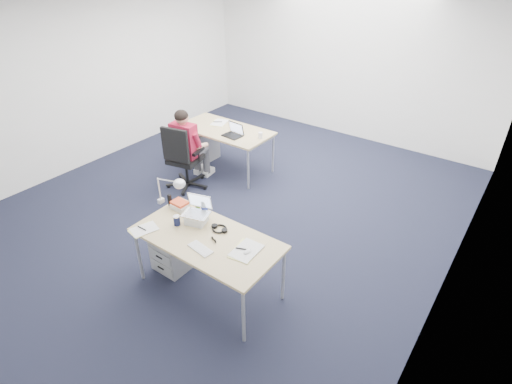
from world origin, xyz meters
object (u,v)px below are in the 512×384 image
(drawer_pedestal_near, at_px, (176,246))
(bear_figurine, at_px, (198,205))
(office_chair, at_px, (185,170))
(drawer_pedestal_far, at_px, (202,145))
(can_koozie, at_px, (177,220))
(headphones, at_px, (219,228))
(sunglasses, at_px, (214,240))
(silver_laptop, at_px, (196,211))
(desk_far, at_px, (225,132))
(desk_lamp, at_px, (167,190))
(cordless_phone, at_px, (170,200))
(desk_near, at_px, (207,241))
(far_cup, at_px, (260,135))
(computer_mouse, at_px, (247,252))
(dark_laptop, at_px, (232,130))
(seated_person, at_px, (190,146))
(water_bottle, at_px, (204,207))
(wireless_keyboard, at_px, (200,249))
(book_stack, at_px, (180,205))

(drawer_pedestal_near, relative_size, bear_figurine, 4.15)
(bear_figurine, bearing_deg, office_chair, 135.29)
(drawer_pedestal_far, distance_m, bear_figurine, 2.83)
(drawer_pedestal_far, xyz_separation_m, can_koozie, (1.88, -2.41, 0.51))
(headphones, xyz_separation_m, sunglasses, (0.08, -0.18, -0.01))
(silver_laptop, xyz_separation_m, bear_figurine, (-0.16, 0.19, -0.08))
(desk_far, distance_m, desk_lamp, 2.41)
(can_koozie, bearing_deg, cordless_phone, 146.90)
(office_chair, bearing_deg, desk_near, -51.82)
(drawer_pedestal_near, distance_m, headphones, 0.79)
(headphones, distance_m, far_cup, 2.46)
(computer_mouse, relative_size, bear_figurine, 0.70)
(drawer_pedestal_near, relative_size, dark_laptop, 1.82)
(drawer_pedestal_far, bearing_deg, seated_person, -58.86)
(water_bottle, relative_size, bear_figurine, 1.83)
(wireless_keyboard, height_order, desk_lamp, desk_lamp)
(desk_far, xyz_separation_m, can_koozie, (1.31, -2.39, 0.10))
(can_koozie, xyz_separation_m, sunglasses, (0.51, 0.02, -0.05))
(desk_near, bearing_deg, computer_mouse, 5.35)
(drawer_pedestal_far, relative_size, cordless_phone, 3.63)
(bear_figurine, xyz_separation_m, dark_laptop, (-1.01, 1.88, 0.04))
(dark_laptop, height_order, far_cup, dark_laptop)
(far_cup, bearing_deg, desk_near, -66.98)
(desk_near, distance_m, desk_far, 2.93)
(office_chair, xyz_separation_m, dark_laptop, (0.39, 0.72, 0.53))
(drawer_pedestal_near, xyz_separation_m, wireless_keyboard, (0.68, -0.25, 0.46))
(book_stack, xyz_separation_m, dark_laptop, (-0.82, 1.98, 0.06))
(silver_laptop, distance_m, book_stack, 0.37)
(computer_mouse, distance_m, dark_laptop, 2.90)
(book_stack, bearing_deg, drawer_pedestal_far, 127.77)
(seated_person, height_order, bear_figurine, seated_person)
(office_chair, height_order, water_bottle, office_chair)
(can_koozie, bearing_deg, water_bottle, 66.98)
(drawer_pedestal_far, xyz_separation_m, computer_mouse, (2.79, -2.34, 0.47))
(desk_near, bearing_deg, bear_figurine, 142.82)
(desk_near, xyz_separation_m, seated_person, (-1.86, 1.66, -0.04))
(drawer_pedestal_far, xyz_separation_m, sunglasses, (2.39, -2.39, 0.47))
(desk_near, relative_size, headphones, 7.75)
(office_chair, relative_size, bear_figurine, 8.13)
(headphones, bearing_deg, desk_far, 128.23)
(desk_near, height_order, can_koozie, can_koozie)
(bear_figurine, bearing_deg, dark_laptop, 113.05)
(office_chair, bearing_deg, sunglasses, -50.36)
(desk_near, height_order, office_chair, office_chair)
(silver_laptop, distance_m, wireless_keyboard, 0.49)
(can_koozie, height_order, bear_figurine, bear_figurine)
(desk_lamp, bearing_deg, desk_far, 117.73)
(desk_near, height_order, far_cup, far_cup)
(headphones, distance_m, can_koozie, 0.48)
(book_stack, relative_size, dark_laptop, 0.66)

